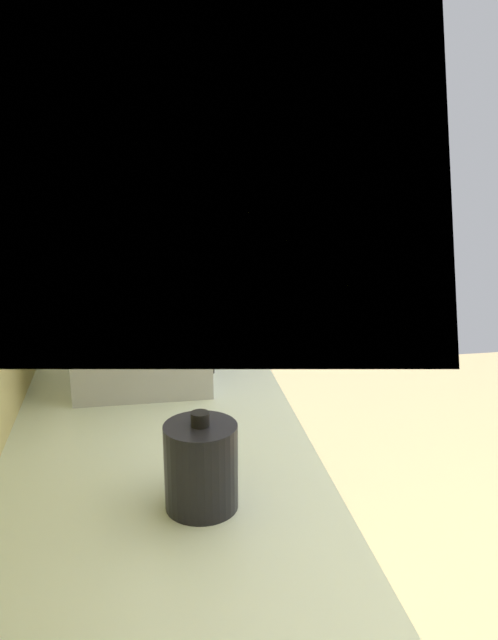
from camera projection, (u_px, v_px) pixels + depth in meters
The scene contains 3 objects.
oven_range at pixel (150, 402), 2.71m from camera, with size 0.70×0.62×1.09m.
microwave at pixel (141, 312), 1.78m from camera, with size 0.50×0.34×0.32m.
kettle at pixel (201, 465), 1.14m from camera, with size 0.17×0.13×0.18m.
Camera 1 is at (-1.12, 1.40, 1.54)m, focal length 37.21 mm.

